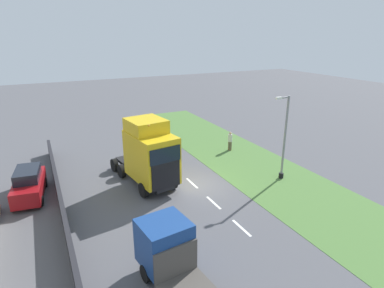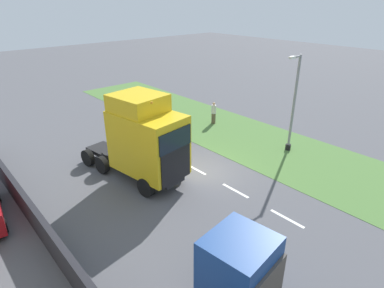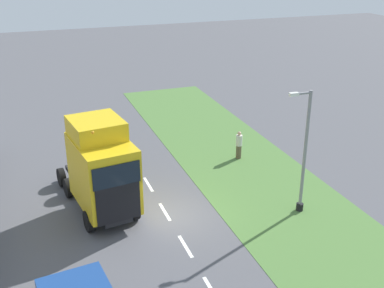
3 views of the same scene
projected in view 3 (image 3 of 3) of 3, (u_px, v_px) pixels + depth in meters
ground_plane at (169, 219)px, 23.76m from camera, size 120.00×120.00×0.00m
grass_verge at (276, 198)px, 25.64m from camera, size 7.00×44.00×0.01m
lane_markings at (165, 212)px, 24.37m from camera, size 0.16×14.60×0.00m
lorry_cab at (101, 169)px, 23.28m from camera, size 3.46×7.41×5.07m
lamp_post at (303, 159)px, 23.38m from camera, size 1.30×0.36×6.34m
pedestrian at (239, 145)px, 30.13m from camera, size 0.39×0.39×1.80m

